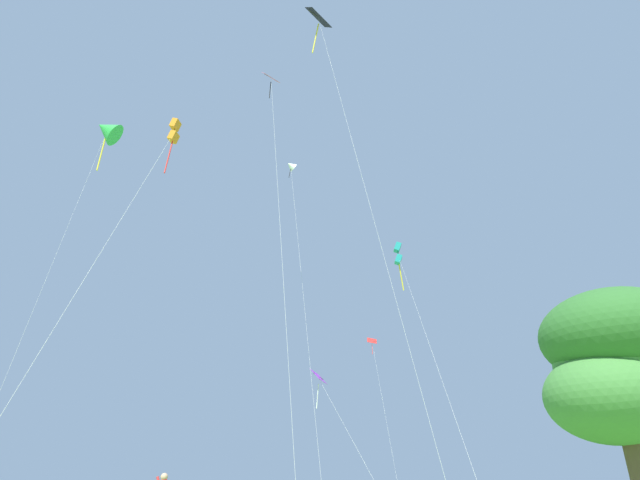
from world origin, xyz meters
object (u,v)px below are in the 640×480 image
(kite_green_small, at_px, (107,130))
(kite_pink_low, at_px, (272,98))
(tree_left_oak, at_px, (614,363))
(kite_teal_box, at_px, (398,255))
(kite_white_distant, at_px, (291,166))
(kite_black_large, at_px, (320,32))
(kite_red_high, at_px, (373,349))
(kite_orange_box, at_px, (173,134))
(kite_purple_streamer, at_px, (320,383))

(kite_green_small, bearing_deg, kite_pink_low, -44.42)
(tree_left_oak, bearing_deg, kite_teal_box, 96.53)
(kite_white_distant, height_order, kite_black_large, kite_black_large)
(kite_teal_box, height_order, kite_red_high, kite_teal_box)
(kite_white_distant, distance_m, kite_orange_box, 21.95)
(kite_green_small, distance_m, tree_left_oak, 37.76)
(kite_green_small, xyz_separation_m, kite_red_high, (26.29, 10.73, -13.58))
(kite_red_high, bearing_deg, kite_green_small, -157.79)
(kite_orange_box, xyz_separation_m, kite_black_large, (7.93, 2.67, 11.80))
(kite_black_large, height_order, tree_left_oak, kite_black_large)
(kite_red_high, bearing_deg, kite_purple_streamer, -124.45)
(kite_white_distant, relative_size, kite_red_high, 1.89)
(kite_teal_box, bearing_deg, kite_black_large, -139.36)
(kite_orange_box, bearing_deg, kite_white_distant, 61.29)
(kite_orange_box, relative_size, kite_teal_box, 1.03)
(kite_green_small, xyz_separation_m, kite_teal_box, (21.52, -6.61, -11.13))
(kite_red_high, distance_m, kite_black_large, 30.58)
(kite_green_small, distance_m, kite_orange_box, 19.89)
(kite_purple_streamer, distance_m, kite_pink_low, 18.81)
(kite_orange_box, relative_size, kite_black_large, 0.57)
(kite_pink_low, xyz_separation_m, tree_left_oak, (11.76, -9.77, -17.90))
(kite_teal_box, xyz_separation_m, kite_black_large, (-7.49, -6.43, 12.37))
(kite_orange_box, distance_m, kite_teal_box, 17.92)
(kite_purple_streamer, relative_size, kite_teal_box, 0.50)
(kite_white_distant, height_order, kite_pink_low, kite_white_distant)
(kite_black_large, bearing_deg, kite_pink_low, 144.55)
(kite_teal_box, height_order, tree_left_oak, kite_teal_box)
(kite_orange_box, bearing_deg, kite_pink_low, 40.61)
(kite_green_small, relative_size, kite_red_high, 1.93)
(kite_pink_low, xyz_separation_m, kite_orange_box, (-5.30, -4.54, -7.21))
(kite_purple_streamer, relative_size, kite_red_high, 0.57)
(kite_pink_low, distance_m, kite_teal_box, 13.56)
(kite_orange_box, bearing_deg, kite_black_large, 18.60)
(kite_pink_low, xyz_separation_m, kite_black_large, (2.63, -1.87, 4.59))
(kite_green_small, relative_size, kite_black_large, 0.93)
(kite_orange_box, relative_size, tree_left_oak, 2.07)
(kite_white_distant, xyz_separation_m, kite_black_large, (-1.30, -14.18, 1.19))
(kite_orange_box, xyz_separation_m, kite_red_high, (20.19, 26.44, -3.02))
(kite_white_distant, height_order, tree_left_oak, kite_white_distant)
(kite_black_large, bearing_deg, kite_orange_box, -161.40)
(kite_pink_low, distance_m, kite_orange_box, 10.04)
(kite_pink_low, bearing_deg, kite_red_high, 55.78)
(kite_green_small, bearing_deg, tree_left_oak, -42.11)
(kite_pink_low, bearing_deg, kite_green_small, 135.58)
(kite_green_small, bearing_deg, kite_purple_streamer, -10.38)
(kite_pink_low, height_order, kite_orange_box, kite_pink_low)
(kite_teal_box, xyz_separation_m, tree_left_oak, (1.64, -14.32, -10.12))
(kite_orange_box, distance_m, kite_black_large, 14.47)
(kite_red_high, relative_size, kite_black_large, 0.48)
(kite_pink_low, height_order, kite_teal_box, kite_pink_low)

